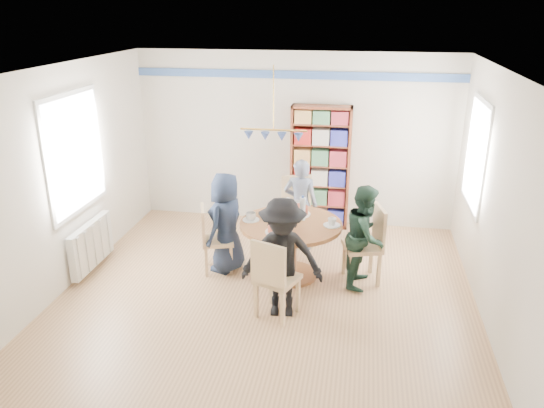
% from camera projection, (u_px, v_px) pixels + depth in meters
% --- Properties ---
extents(ground, '(5.00, 5.00, 0.00)m').
position_uv_depth(ground, '(266.00, 296.00, 6.48)').
color(ground, tan).
extents(room_shell, '(5.00, 5.00, 5.00)m').
position_uv_depth(room_shell, '(258.00, 146.00, 6.74)').
color(room_shell, white).
rests_on(room_shell, ground).
extents(radiator, '(0.12, 1.00, 0.60)m').
position_uv_depth(radiator, '(92.00, 245.00, 7.03)').
color(radiator, silver).
rests_on(radiator, ground).
extents(dining_table, '(1.30, 1.30, 0.75)m').
position_uv_depth(dining_table, '(291.00, 237.00, 6.77)').
color(dining_table, brown).
rests_on(dining_table, ground).
extents(chair_left, '(0.50, 0.50, 0.90)m').
position_uv_depth(chair_left, '(212.00, 236.00, 6.93)').
color(chair_left, '#DAAF86').
rests_on(chair_left, ground).
extents(chair_right, '(0.55, 0.55, 1.00)m').
position_uv_depth(chair_right, '(369.00, 241.00, 6.67)').
color(chair_right, '#DAAF86').
rests_on(chair_right, ground).
extents(chair_far, '(0.55, 0.55, 1.00)m').
position_uv_depth(chair_far, '(297.00, 207.00, 7.77)').
color(chair_far, '#DAAF86').
rests_on(chair_far, ground).
extents(chair_near, '(0.55, 0.55, 0.97)m').
position_uv_depth(chair_near, '(274.00, 276.00, 5.84)').
color(chair_near, '#DAAF86').
rests_on(chair_near, ground).
extents(person_left, '(0.61, 0.76, 1.34)m').
position_uv_depth(person_left, '(226.00, 223.00, 6.90)').
color(person_left, '#192338').
rests_on(person_left, ground).
extents(person_right, '(0.60, 0.71, 1.31)m').
position_uv_depth(person_right, '(365.00, 236.00, 6.55)').
color(person_right, black).
rests_on(person_right, ground).
extents(person_far, '(0.51, 0.36, 1.34)m').
position_uv_depth(person_far, '(301.00, 205.00, 7.53)').
color(person_far, gray).
rests_on(person_far, ground).
extents(person_near, '(0.95, 0.61, 1.41)m').
position_uv_depth(person_near, '(282.00, 258.00, 5.87)').
color(person_near, black).
rests_on(person_near, ground).
extents(bookshelf, '(0.92, 0.28, 1.93)m').
position_uv_depth(bookshelf, '(320.00, 169.00, 8.24)').
color(bookshelf, brown).
rests_on(bookshelf, ground).
extents(tableware, '(1.25, 1.25, 0.33)m').
position_uv_depth(tableware, '(289.00, 217.00, 6.70)').
color(tableware, white).
rests_on(tableware, dining_table).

